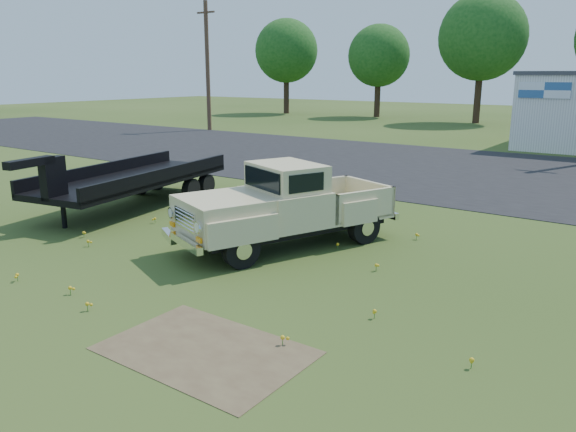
{
  "coord_description": "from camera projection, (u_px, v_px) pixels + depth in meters",
  "views": [
    {
      "loc": [
        6.91,
        -8.45,
        3.98
      ],
      "look_at": [
        0.14,
        1.0,
        1.04
      ],
      "focal_mm": 35.0,
      "sensor_mm": 36.0,
      "label": 1
    }
  ],
  "objects": [
    {
      "name": "ground",
      "position": [
        254.0,
        274.0,
        11.54
      ],
      "size": [
        140.0,
        140.0,
        0.0
      ],
      "primitive_type": "plane",
      "color": "#2F4717",
      "rests_on": "ground"
    },
    {
      "name": "dirt_patch_a",
      "position": [
        206.0,
        351.0,
        8.33
      ],
      "size": [
        3.0,
        2.0,
        0.01
      ],
      "primitive_type": "cube",
      "color": "brown",
      "rests_on": "ground"
    },
    {
      "name": "dirt_patch_b",
      "position": [
        278.0,
        223.0,
        15.42
      ],
      "size": [
        2.2,
        1.6,
        0.01
      ],
      "primitive_type": "cube",
      "color": "brown",
      "rests_on": "ground"
    },
    {
      "name": "vintage_pickup_truck",
      "position": [
        287.0,
        205.0,
        13.21
      ],
      "size": [
        4.03,
        5.88,
        1.99
      ],
      "primitive_type": null,
      "rotation": [
        0.0,
        0.0,
        -0.38
      ],
      "color": "beige",
      "rests_on": "ground"
    },
    {
      "name": "treeline_b",
      "position": [
        379.0,
        56.0,
        52.62
      ],
      "size": [
        5.76,
        5.76,
        8.57
      ],
      "color": "#332217",
      "rests_on": "ground"
    },
    {
      "name": "flatbed_trailer",
      "position": [
        132.0,
        175.0,
        17.16
      ],
      "size": [
        3.69,
        7.62,
        1.99
      ],
      "primitive_type": null,
      "rotation": [
        0.0,
        0.0,
        0.18
      ],
      "color": "black",
      "rests_on": "ground"
    },
    {
      "name": "treeline_c",
      "position": [
        483.0,
        37.0,
        45.48
      ],
      "size": [
        7.04,
        7.04,
        10.47
      ],
      "color": "#332217",
      "rests_on": "ground"
    },
    {
      "name": "treeline_a",
      "position": [
        286.0,
        51.0,
        57.32
      ],
      "size": [
        6.4,
        6.4,
        9.52
      ],
      "color": "#332217",
      "rests_on": "ground"
    },
    {
      "name": "asphalt_lot",
      "position": [
        481.0,
        173.0,
        23.36
      ],
      "size": [
        90.0,
        14.0,
        0.02
      ],
      "primitive_type": "cube",
      "color": "black",
      "rests_on": "ground"
    },
    {
      "name": "utility_pole_west",
      "position": [
        207.0,
        65.0,
        40.17
      ],
      "size": [
        1.6,
        0.3,
        9.0
      ],
      "color": "#4F3525",
      "rests_on": "ground"
    }
  ]
}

